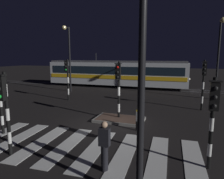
# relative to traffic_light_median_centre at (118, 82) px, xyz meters

# --- Properties ---
(ground_plane) EXTENTS (120.00, 120.00, 0.00)m
(ground_plane) POSITION_rel_traffic_light_median_centre_xyz_m (-0.40, -1.03, -2.31)
(ground_plane) COLOR black
(rail_near) EXTENTS (80.00, 0.12, 0.03)m
(rail_near) POSITION_rel_traffic_light_median_centre_xyz_m (-0.40, 12.16, -2.29)
(rail_near) COLOR #59595E
(rail_near) RESTS_ON ground
(rail_far) EXTENTS (80.00, 0.12, 0.03)m
(rail_far) POSITION_rel_traffic_light_median_centre_xyz_m (-0.40, 13.60, -2.29)
(rail_far) COLOR #59595E
(rail_far) RESTS_ON ground
(crosswalk_zebra) EXTENTS (9.79, 4.45, 0.02)m
(crosswalk_zebra) POSITION_rel_traffic_light_median_centre_xyz_m (-0.40, -4.06, -2.30)
(crosswalk_zebra) COLOR silver
(crosswalk_zebra) RESTS_ON ground
(traffic_island) EXTENTS (2.85, 1.70, 0.18)m
(traffic_island) POSITION_rel_traffic_light_median_centre_xyz_m (0.09, -0.06, -2.22)
(traffic_island) COLOR slate
(traffic_island) RESTS_ON ground
(traffic_light_median_centre) EXTENTS (0.36, 0.42, 3.50)m
(traffic_light_median_centre) POSITION_rel_traffic_light_median_centre_xyz_m (0.00, 0.00, 0.00)
(traffic_light_median_centre) COLOR black
(traffic_light_median_centre) RESTS_ON ground
(traffic_light_kerb_mid_left) EXTENTS (0.36, 0.42, 3.23)m
(traffic_light_kerb_mid_left) POSITION_rel_traffic_light_median_centre_xyz_m (-2.68, -5.60, -0.17)
(traffic_light_kerb_mid_left) COLOR black
(traffic_light_kerb_mid_left) RESTS_ON ground
(traffic_light_corner_far_right) EXTENTS (0.36, 0.42, 3.54)m
(traffic_light_corner_far_right) POSITION_rel_traffic_light_median_centre_xyz_m (4.88, 4.08, 0.03)
(traffic_light_corner_far_right) COLOR black
(traffic_light_corner_far_right) RESTS_ON ground
(traffic_light_corner_far_left) EXTENTS (0.36, 0.42, 3.55)m
(traffic_light_corner_far_left) POSITION_rel_traffic_light_median_centre_xyz_m (-5.83, 4.02, 0.03)
(traffic_light_corner_far_left) COLOR black
(traffic_light_corner_far_left) RESTS_ON ground
(traffic_light_corner_near_right) EXTENTS (0.36, 0.42, 3.13)m
(traffic_light_corner_near_right) POSITION_rel_traffic_light_median_centre_xyz_m (4.49, -4.19, -0.24)
(traffic_light_corner_near_right) COLOR black
(traffic_light_corner_near_right) RESTS_ON ground
(street_lamp_near_kerb) EXTENTS (0.44, 1.21, 6.90)m
(street_lamp_near_kerb) POSITION_rel_traffic_light_median_centre_xyz_m (2.58, -6.72, 2.09)
(street_lamp_near_kerb) COLOR black
(street_lamp_near_kerb) RESTS_ON ground
(street_lamp_trackside_right) EXTENTS (0.44, 1.21, 6.86)m
(street_lamp_trackside_right) POSITION_rel_traffic_light_median_centre_xyz_m (6.31, 8.32, 2.07)
(street_lamp_trackside_right) COLOR black
(street_lamp_trackside_right) RESTS_ON ground
(street_lamp_trackside_left) EXTENTS (0.44, 1.21, 6.84)m
(street_lamp_trackside_left) POSITION_rel_traffic_light_median_centre_xyz_m (-7.98, 7.94, 2.06)
(street_lamp_trackside_left) COLOR black
(street_lamp_trackside_left) RESTS_ON ground
(tram) EXTENTS (17.31, 2.58, 4.15)m
(tram) POSITION_rel_traffic_light_median_centre_xyz_m (-4.40, 12.88, -0.56)
(tram) COLOR silver
(tram) RESTS_ON ground
(pedestrian_waiting_at_kerb) EXTENTS (0.36, 0.24, 1.71)m
(pedestrian_waiting_at_kerb) POSITION_rel_traffic_light_median_centre_xyz_m (1.19, -5.38, -1.43)
(pedestrian_waiting_at_kerb) COLOR black
(pedestrian_waiting_at_kerb) RESTS_ON ground
(bollard_island_edge) EXTENTS (0.12, 0.12, 1.11)m
(bollard_island_edge) POSITION_rel_traffic_light_median_centre_xyz_m (1.41, -1.31, -1.75)
(bollard_island_edge) COLOR black
(bollard_island_edge) RESTS_ON ground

